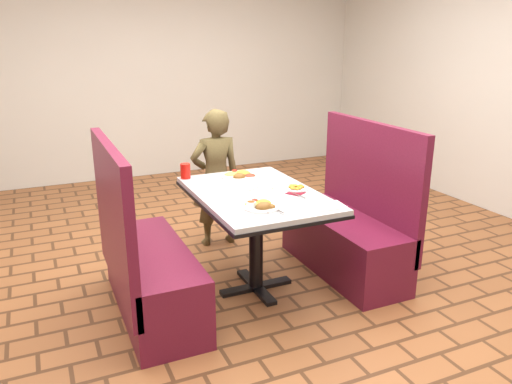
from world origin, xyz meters
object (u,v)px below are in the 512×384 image
Objects in this scene: booth_bench_right at (349,231)px; red_tumbler at (185,171)px; dining_table at (256,205)px; plantain_plate at (296,188)px; diner_person at (216,178)px; near_dinner_plate at (261,204)px; booth_bench_left at (146,268)px; far_dinner_plate at (241,174)px.

red_tumbler is (-1.14, 0.54, 0.48)m from booth_bench_right.
red_tumbler is at bearing 122.48° from dining_table.
red_tumbler is at bearing 154.61° from booth_bench_right.
dining_table is 6.89× the size of plantain_plate.
plantain_plate is at bearing 105.56° from diner_person.
booth_bench_right reaches higher than red_tumbler.
booth_bench_right is (0.80, 0.00, -0.32)m from dining_table.
diner_person is 6.88× the size of plantain_plate.
booth_bench_left is at bearing 155.29° from near_dinner_plate.
plantain_plate is 0.87m from red_tumbler.
booth_bench_left is 6.82× the size of plantain_plate.
dining_table is at bearing 180.00° from booth_bench_right.
booth_bench_left reaches higher than near_dinner_plate.
red_tumbler is (-0.24, 0.86, 0.03)m from near_dinner_plate.
booth_bench_left is 10.53× the size of red_tumbler.
red_tumbler is at bearing 159.44° from far_dinner_plate.
dining_table is at bearing 0.00° from booth_bench_left.
booth_bench_right is 4.09× the size of far_dinner_plate.
diner_person is 0.57m from far_dinner_plate.
plantain_plate is (0.28, -0.06, 0.11)m from dining_table.
plantain_plate reaches higher than dining_table.
dining_table is 0.31m from plantain_plate.
near_dinner_plate is at bearing -146.36° from plantain_plate.
near_dinner_plate reaches higher than plantain_plate.
near_dinner_plate reaches higher than dining_table.
diner_person is 4.13× the size of far_dinner_plate.
diner_person reaches higher than near_dinner_plate.
booth_bench_right reaches higher than dining_table.
booth_bench_left reaches higher than dining_table.
near_dinner_plate is (-0.11, -0.32, 0.12)m from dining_table.
far_dinner_plate is at bearing 117.37° from plantain_plate.
dining_table is at bearing -96.78° from far_dinner_plate.
booth_bench_right is at bearing 0.00° from dining_table.
near_dinner_plate is 0.47m from plantain_plate.
red_tumbler is (0.45, 0.54, 0.48)m from booth_bench_left.
booth_bench_right is 6.82× the size of plantain_plate.
booth_bench_right is 1.06m from near_dinner_plate.
near_dinner_plate is at bearing -74.49° from red_tumbler.
booth_bench_right is at bearing -25.39° from red_tumbler.
dining_table is at bearing 89.43° from diner_person.
near_dinner_plate is (0.69, -0.32, 0.45)m from booth_bench_left.
booth_bench_left is 4.80× the size of near_dinner_plate.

